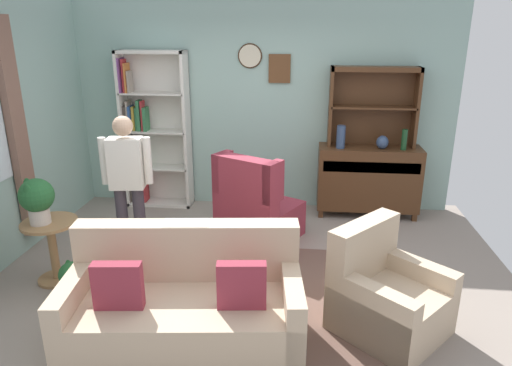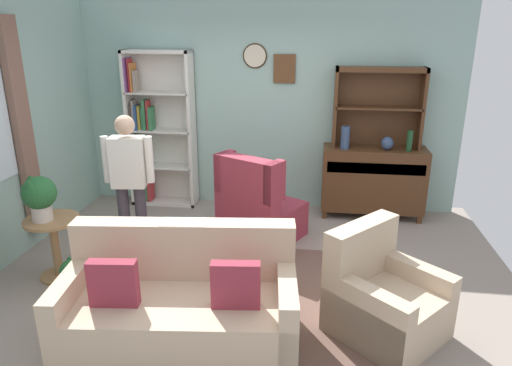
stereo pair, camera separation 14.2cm
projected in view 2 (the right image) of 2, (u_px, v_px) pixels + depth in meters
ground_plane at (243, 280)px, 4.60m from camera, size 5.40×4.60×0.02m
wall_back at (269, 104)px, 6.14m from camera, size 5.00×0.09×2.80m
area_rug at (259, 297)px, 4.29m from camera, size 2.41×2.06×0.01m
bookshelf at (156, 133)px, 6.30m from camera, size 0.90×0.30×2.10m
sideboard at (373, 179)px, 5.99m from camera, size 1.30×0.45×0.92m
sideboard_hutch at (379, 96)px, 5.76m from camera, size 1.10×0.26×1.00m
vase_tall at (345, 138)px, 5.79m from camera, size 0.11×0.11×0.29m
vase_round at (387, 143)px, 5.76m from camera, size 0.15×0.15×0.17m
bottle_wine at (409, 141)px, 5.69m from camera, size 0.07×0.07×0.26m
couch_floral at (181, 304)px, 3.63m from camera, size 1.88×1.05×0.90m
armchair_floral at (383, 300)px, 3.73m from camera, size 1.08×1.08×0.88m
wingback_chair at (258, 210)px, 5.32m from camera, size 1.07×1.08×1.05m
plant_stand at (55, 241)px, 4.53m from camera, size 0.52×0.52×0.63m
potted_plant_large at (39, 195)px, 4.33m from camera, size 0.32×0.32×0.44m
potted_plant_small at (73, 273)px, 4.33m from camera, size 0.24×0.24×0.33m
person_reading at (130, 178)px, 4.75m from camera, size 0.53×0.24×1.56m
coffee_table at (231, 258)px, 4.27m from camera, size 0.80×0.50×0.42m
book_stack at (222, 243)px, 4.31m from camera, size 0.21×0.16×0.11m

